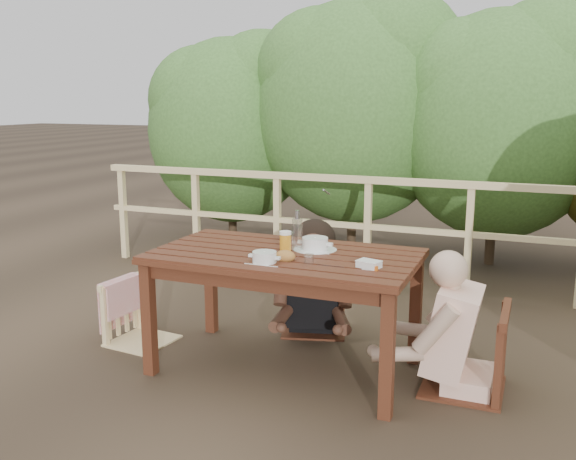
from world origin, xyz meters
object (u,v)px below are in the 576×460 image
at_px(soup_far, 315,245).
at_px(bottle, 297,232).
at_px(chair_left, 140,286).
at_px(butter_tub, 369,265).
at_px(tumbler, 309,260).
at_px(woman, 316,243).
at_px(bread_roll, 285,256).
at_px(chair_right, 467,310).
at_px(diner_right, 475,278).
at_px(soup_near, 264,258).
at_px(chair_far, 315,270).
at_px(beer_glass, 285,243).
at_px(table, 285,312).

distance_m(soup_far, bottle, 0.15).
height_order(chair_left, butter_tub, chair_left).
height_order(bottle, tumbler, bottle).
height_order(woman, bread_roll, woman).
xyz_separation_m(tumbler, butter_tub, (0.35, 0.04, -0.01)).
distance_m(woman, tumbler, 0.97).
bearing_deg(soup_far, woman, 108.84).
distance_m(chair_right, soup_far, 1.00).
relative_size(diner_right, soup_near, 5.79).
height_order(chair_far, diner_right, diner_right).
relative_size(woman, soup_near, 5.56).
bearing_deg(woman, beer_glass, 78.05).
xyz_separation_m(soup_far, bottle, (-0.10, -0.06, 0.09)).
height_order(chair_left, diner_right, diner_right).
bearing_deg(soup_far, table, -134.68).
relative_size(soup_near, tumbler, 3.49).
xyz_separation_m(bread_roll, beer_glass, (-0.08, 0.19, 0.04)).
bearing_deg(soup_near, chair_right, 19.37).
height_order(woman, bottle, woman).
distance_m(soup_near, bread_roll, 0.13).
distance_m(chair_right, bread_roll, 1.11).
bearing_deg(chair_far, tumbler, -88.46).
xyz_separation_m(soup_near, soup_far, (0.17, 0.41, 0.01)).
height_order(woman, tumbler, woman).
height_order(chair_left, woman, woman).
xyz_separation_m(chair_left, soup_near, (1.09, -0.29, 0.37)).
relative_size(table, bottle, 6.01).
xyz_separation_m(bottle, butter_tub, (0.52, -0.23, -0.11)).
distance_m(chair_far, woman, 0.20).
height_order(table, chair_right, chair_right).
distance_m(chair_left, bottle, 1.25).
relative_size(woman, beer_glass, 9.14).
bearing_deg(diner_right, soup_far, 88.89).
xyz_separation_m(chair_left, beer_glass, (1.11, -0.00, 0.41)).
distance_m(diner_right, butter_tub, 0.63).
relative_size(chair_left, woman, 0.63).
bearing_deg(butter_tub, diner_right, 43.05).
xyz_separation_m(soup_far, bread_roll, (-0.08, -0.32, -0.01)).
height_order(chair_right, bottle, bottle).
xyz_separation_m(beer_glass, tumbler, (0.23, -0.21, -0.04)).
xyz_separation_m(woman, diner_right, (1.18, -0.60, 0.03)).
distance_m(beer_glass, tumbler, 0.31).
relative_size(table, soup_far, 5.90).
bearing_deg(tumbler, butter_tub, 6.55).
bearing_deg(bottle, chair_left, -177.11).
relative_size(table, tumbler, 23.82).
bearing_deg(chair_right, bread_roll, -73.92).
distance_m(bottle, tumbler, 0.34).
distance_m(table, tumbler, 0.50).
height_order(soup_near, bottle, bottle).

